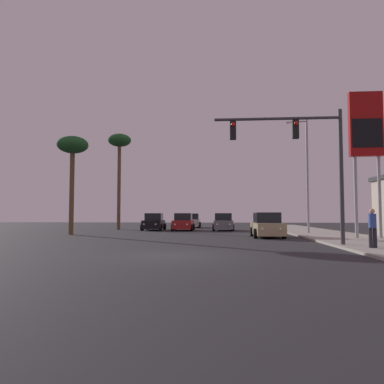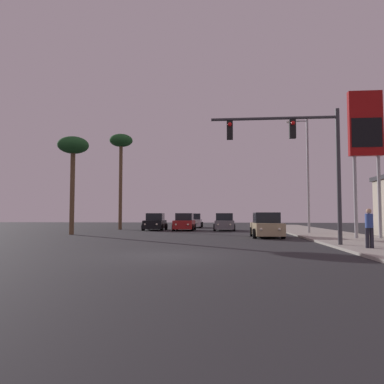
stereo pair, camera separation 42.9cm
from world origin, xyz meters
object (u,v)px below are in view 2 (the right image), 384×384
(car_grey, at_px, (224,223))
(street_lamp, at_px, (306,169))
(pedestrian_on_sidewalk, at_px, (369,226))
(palm_tree_near, at_px, (73,150))
(car_tan, at_px, (267,226))
(car_black, at_px, (155,222))
(car_red, at_px, (184,223))
(gas_station_sign, at_px, (366,132))
(traffic_light_mast, at_px, (302,150))
(car_silver, at_px, (194,221))
(palm_tree_mid, at_px, (121,146))

(car_grey, xyz_separation_m, street_lamp, (6.50, -6.62, 4.36))
(pedestrian_on_sidewalk, height_order, palm_tree_near, palm_tree_near)
(car_tan, distance_m, street_lamp, 7.13)
(car_black, bearing_deg, car_red, 171.04)
(gas_station_sign, bearing_deg, pedestrian_on_sidewalk, -109.63)
(car_tan, distance_m, car_grey, 11.34)
(traffic_light_mast, xyz_separation_m, pedestrian_on_sidewalk, (2.39, -1.74, -3.63))
(car_red, relative_size, traffic_light_mast, 0.66)
(car_black, distance_m, car_grey, 6.88)
(car_silver, bearing_deg, palm_tree_near, 63.02)
(car_grey, bearing_deg, traffic_light_mast, 101.41)
(gas_station_sign, distance_m, pedestrian_on_sidewalk, 9.28)
(car_silver, distance_m, palm_tree_mid, 12.63)
(car_tan, height_order, car_silver, same)
(traffic_light_mast, distance_m, street_lamp, 12.05)
(car_red, xyz_separation_m, palm_tree_near, (-7.81, -8.50, 5.84))
(car_tan, xyz_separation_m, car_grey, (-2.90, 10.96, 0.00))
(car_grey, bearing_deg, palm_tree_mid, -7.55)
(car_red, distance_m, car_grey, 3.90)
(car_silver, height_order, car_grey, same)
(car_tan, xyz_separation_m, palm_tree_near, (-14.61, 2.31, 5.84))
(street_lamp, bearing_deg, car_black, 152.98)
(car_grey, relative_size, street_lamp, 0.48)
(car_grey, height_order, traffic_light_mast, traffic_light_mast)
(gas_station_sign, bearing_deg, car_silver, 120.28)
(car_silver, relative_size, traffic_light_mast, 0.67)
(gas_station_sign, bearing_deg, traffic_light_mast, -132.96)
(car_tan, xyz_separation_m, street_lamp, (3.60, 4.34, 4.36))
(car_grey, xyz_separation_m, gas_station_sign, (8.73, -13.13, 5.86))
(car_black, distance_m, palm_tree_near, 11.66)
(palm_tree_mid, bearing_deg, car_red, -12.28)
(car_tan, height_order, traffic_light_mast, traffic_light_mast)
(traffic_light_mast, height_order, palm_tree_mid, palm_tree_mid)
(car_tan, relative_size, street_lamp, 0.48)
(pedestrian_on_sidewalk, bearing_deg, car_red, 116.92)
(car_tan, distance_m, gas_station_sign, 8.54)
(pedestrian_on_sidewalk, bearing_deg, car_grey, 107.24)
(car_black, height_order, car_grey, same)
(car_black, bearing_deg, pedestrian_on_sidewalk, 120.63)
(car_red, distance_m, street_lamp, 13.00)
(car_red, distance_m, pedestrian_on_sidewalk, 22.39)
(street_lamp, relative_size, palm_tree_near, 1.18)
(car_black, height_order, gas_station_sign, gas_station_sign)
(palm_tree_near, bearing_deg, gas_station_sign, -12.36)
(car_red, distance_m, gas_station_sign, 19.03)
(street_lamp, distance_m, palm_tree_mid, 19.36)
(car_red, xyz_separation_m, street_lamp, (10.40, -6.47, 4.36))
(car_black, relative_size, gas_station_sign, 0.48)
(car_black, xyz_separation_m, palm_tree_mid, (-3.90, 1.14, 7.92))
(traffic_light_mast, bearing_deg, car_black, 120.02)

